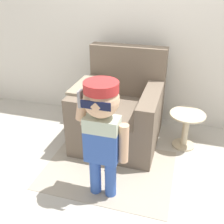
# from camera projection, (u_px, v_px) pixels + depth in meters

# --- Properties ---
(ground_plane) EXTENTS (10.00, 10.00, 0.00)m
(ground_plane) POSITION_uv_depth(u_px,v_px,m) (124.00, 151.00, 2.94)
(ground_plane) COLOR #ADA89E
(wall_back) EXTENTS (10.00, 0.05, 2.60)m
(wall_back) POSITION_uv_depth(u_px,v_px,m) (144.00, 18.00, 3.06)
(wall_back) COLOR silver
(wall_back) RESTS_ON ground_plane
(armchair) EXTENTS (0.92, 0.97, 1.03)m
(armchair) POSITION_uv_depth(u_px,v_px,m) (120.00, 111.00, 3.03)
(armchair) COLOR #6B5B4C
(armchair) RESTS_ON ground_plane
(person_child) EXTENTS (0.44, 0.33, 1.07)m
(person_child) POSITION_uv_depth(u_px,v_px,m) (102.00, 125.00, 2.04)
(person_child) COLOR #3356AD
(person_child) RESTS_ON ground_plane
(side_table) EXTENTS (0.39, 0.39, 0.41)m
(side_table) POSITION_uv_depth(u_px,v_px,m) (186.00, 127.00, 2.91)
(side_table) COLOR beige
(side_table) RESTS_ON ground_plane
(rug) EXTENTS (1.28, 0.96, 0.01)m
(rug) POSITION_uv_depth(u_px,v_px,m) (109.00, 169.00, 2.65)
(rug) COLOR #9E9384
(rug) RESTS_ON ground_plane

